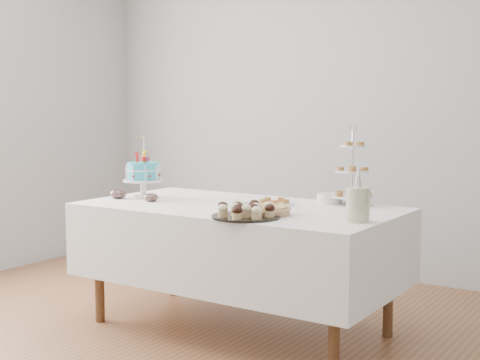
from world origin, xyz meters
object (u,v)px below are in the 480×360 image
Objects in this scene: jam_bowl_b at (118,194)px; tiered_stand at (352,172)px; birthday_cake at (143,181)px; table at (239,242)px; cupcake_tray at (246,210)px; jam_bowl_a at (151,198)px; utensil_pitcher at (358,203)px; pie at (264,210)px; plate_stack at (330,198)px; pastry_plate at (274,202)px.

tiered_stand is at bearing 22.02° from jam_bowl_b.
birthday_cake is at bearing 46.25° from jam_bowl_b.
jam_bowl_b is at bearing -168.77° from table.
birthday_cake is 1.06m from cupcake_tray.
jam_bowl_b is at bearing 170.29° from cupcake_tray.
utensil_pitcher is (1.40, 0.01, 0.07)m from jam_bowl_a.
tiered_stand reaches higher than birthday_cake.
table is at bearing 128.50° from cupcake_tray.
jam_bowl_a is 0.83× the size of jam_bowl_b.
pie is 1.16m from jam_bowl_b.
table is 12.09× the size of plate_stack.
cupcake_tray is at bearing -9.71° from jam_bowl_b.
jam_bowl_a reaches higher than pie.
utensil_pitcher is at bearing 20.76° from cupcake_tray.
pie is 1.22× the size of pastry_plate.
cupcake_tray is 0.82m from tiered_stand.
pastry_plate is at bearing -148.10° from tiered_stand.
table is 6.41× the size of pie.
birthday_cake is at bearing 162.89° from cupcake_tray.
utensil_pitcher is at bearing 0.60° from jam_bowl_b.
birthday_cake reaches higher than jam_bowl_b.
jam_bowl_b reaches higher than pie.
tiered_stand is (0.28, 0.76, 0.16)m from cupcake_tray.
utensil_pitcher is at bearing -23.74° from pastry_plate.
birthday_cake reaches higher than plate_stack.
tiered_stand is 1.52m from jam_bowl_b.
pastry_plate is (-0.40, -0.25, -0.19)m from tiered_stand.
table is 7.81× the size of pastry_plate.
pastry_plate is (-0.13, 0.51, -0.03)m from cupcake_tray.
utensil_pitcher reaches higher than plate_stack.
tiered_stand reaches higher than pie.
cupcake_tray reaches higher than pastry_plate.
utensil_pitcher is (0.28, -0.55, -0.11)m from tiered_stand.
utensil_pitcher is (0.68, -0.30, 0.08)m from pastry_plate.
cupcake_tray is at bearing -101.81° from pie.
birthday_cake is 1.34× the size of pie.
plate_stack is (-0.15, -0.00, -0.17)m from tiered_stand.
birthday_cake is 0.82× the size of tiered_stand.
pie is 0.63m from plate_stack.
tiered_stand reaches higher than jam_bowl_a.
table is at bearing -135.88° from plate_stack.
plate_stack is at bearing 16.00° from birthday_cake.
tiered_stand is 5.35× the size of jam_bowl_a.
plate_stack is at bearing 81.05° from pie.
pie is 1.89× the size of plate_stack.
utensil_pitcher is at bearing -9.17° from birthday_cake.
cupcake_tray reaches higher than jam_bowl_a.
cupcake_tray is 0.14m from pie.
pastry_plate is (-0.25, -0.25, -0.01)m from plate_stack.
pie reaches higher than table.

